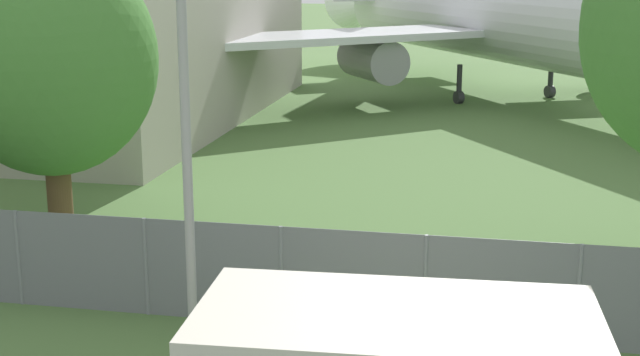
% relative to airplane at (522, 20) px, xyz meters
% --- Properties ---
extents(perimeter_fence, '(56.07, 0.07, 1.86)m').
position_rel_airplane_xyz_m(perimeter_fence, '(-4.53, -26.17, -2.81)').
color(perimeter_fence, slate).
rests_on(perimeter_fence, ground).
extents(airplane, '(27.31, 34.06, 11.91)m').
position_rel_airplane_xyz_m(airplane, '(0.00, 0.00, 0.00)').
color(airplane, silver).
rests_on(airplane, ground).
extents(tree_near_hangar, '(4.77, 4.77, 6.88)m').
position_rel_airplane_xyz_m(tree_near_hangar, '(-10.67, -22.47, 0.49)').
color(tree_near_hangar, brown).
rests_on(tree_near_hangar, ground).
extents(light_mast, '(0.44, 0.44, 8.95)m').
position_rel_airplane_xyz_m(light_mast, '(-5.77, -27.38, 1.63)').
color(light_mast, '#99999E').
rests_on(light_mast, ground).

